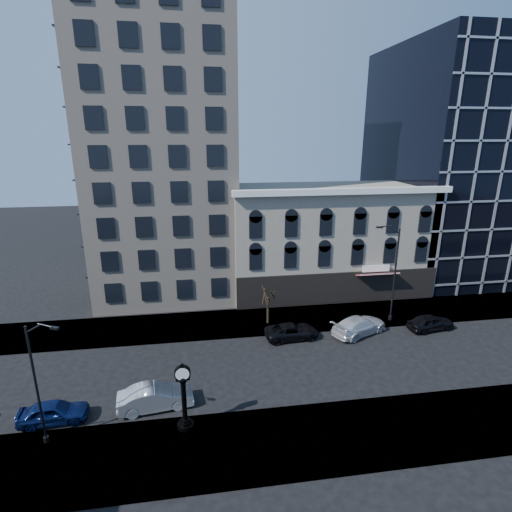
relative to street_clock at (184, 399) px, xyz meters
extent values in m
plane|color=black|center=(3.95, 6.00, -2.17)|extent=(160.00, 160.00, 0.00)
cube|color=gray|center=(3.95, 14.00, -2.11)|extent=(160.00, 6.00, 0.12)
cube|color=gray|center=(3.95, -2.00, -2.11)|extent=(160.00, 6.00, 0.12)
cube|color=#C1AF9B|center=(-2.05, 25.00, 16.83)|extent=(15.00, 15.00, 38.00)
cube|color=gray|center=(15.95, 22.00, 3.83)|extent=(22.00, 10.00, 12.00)
cube|color=white|center=(15.95, 16.80, 10.03)|extent=(22.60, 0.80, 0.60)
cube|color=black|center=(15.95, 16.95, -0.37)|extent=(22.00, 0.30, 3.60)
cube|color=maroon|center=(19.95, 16.40, 1.23)|extent=(4.50, 1.18, 0.55)
cube|color=black|center=(35.95, 27.00, 11.83)|extent=(20.00, 20.00, 28.00)
cylinder|color=black|center=(0.00, 0.00, -1.91)|extent=(1.03, 1.03, 0.28)
cylinder|color=black|center=(0.00, 0.00, -1.68)|extent=(0.75, 0.75, 0.19)
cylinder|color=black|center=(0.00, 0.00, -1.51)|extent=(0.56, 0.56, 0.15)
cylinder|color=black|center=(0.00, 0.00, -0.09)|extent=(0.30, 0.30, 2.71)
sphere|color=black|center=(0.00, 0.00, 1.36)|extent=(0.52, 0.52, 0.52)
cube|color=black|center=(0.00, 0.00, 1.46)|extent=(0.85, 0.25, 0.23)
cylinder|color=black|center=(0.00, 0.00, 1.83)|extent=(0.99, 0.35, 0.97)
cylinder|color=white|center=(0.00, -0.16, 1.83)|extent=(0.82, 0.06, 0.82)
cylinder|color=white|center=(0.00, 0.16, 1.83)|extent=(0.82, 0.06, 0.82)
sphere|color=black|center=(0.00, 0.00, 2.39)|extent=(0.19, 0.19, 0.19)
cylinder|color=black|center=(-8.18, -0.02, 1.75)|extent=(0.14, 0.14, 7.60)
cylinder|color=black|center=(-8.18, -0.02, -1.87)|extent=(0.32, 0.32, 0.35)
cube|color=black|center=(-6.63, -0.68, 5.68)|extent=(0.52, 0.37, 0.12)
cylinder|color=black|center=(19.66, 12.27, 2.54)|extent=(0.17, 0.17, 9.18)
cylinder|color=black|center=(19.66, 12.27, -1.84)|extent=(0.38, 0.38, 0.43)
cube|color=black|center=(17.65, 12.50, 7.29)|extent=(0.61, 0.30, 0.15)
cylinder|color=black|center=(7.61, 13.41, -0.73)|extent=(0.24, 0.24, 2.64)
imported|color=#0C194C|center=(-8.31, 1.88, -1.45)|extent=(4.34, 1.99, 1.44)
imported|color=#A5A8AD|center=(-2.00, 2.33, -1.35)|extent=(5.15, 2.37, 1.63)
imported|color=black|center=(9.24, 10.28, -1.49)|extent=(5.04, 2.60, 1.36)
imported|color=silver|center=(15.59, 10.23, -1.35)|extent=(6.10, 4.47, 1.64)
imported|color=black|center=(22.49, 9.95, -1.42)|extent=(4.64, 2.40, 1.51)
camera|label=1|loc=(1.28, -21.11, 15.49)|focal=28.00mm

